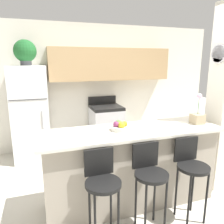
# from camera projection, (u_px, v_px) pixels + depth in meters

# --- Properties ---
(ground_plane) EXTENTS (14.00, 14.00, 0.00)m
(ground_plane) POSITION_uv_depth(u_px,v_px,m) (131.00, 201.00, 2.88)
(ground_plane) COLOR beige
(wall_back) EXTENTS (5.60, 0.38, 2.55)m
(wall_back) POSITION_uv_depth(u_px,v_px,m) (98.00, 78.00, 4.58)
(wall_back) COLOR silver
(wall_back) RESTS_ON ground_plane
(counter_bar) EXTENTS (2.25, 0.67, 0.99)m
(counter_bar) POSITION_uv_depth(u_px,v_px,m) (131.00, 167.00, 2.76)
(counter_bar) COLOR gray
(counter_bar) RESTS_ON ground_plane
(refrigerator) EXTENTS (0.64, 0.66, 1.73)m
(refrigerator) POSITION_uv_depth(u_px,v_px,m) (30.00, 114.00, 4.01)
(refrigerator) COLOR white
(refrigerator) RESTS_ON ground_plane
(stove_range) EXTENTS (0.61, 0.63, 1.07)m
(stove_range) POSITION_uv_depth(u_px,v_px,m) (106.00, 127.00, 4.57)
(stove_range) COLOR silver
(stove_range) RESTS_ON ground_plane
(bar_stool_left) EXTENTS (0.36, 0.36, 0.95)m
(bar_stool_left) POSITION_uv_depth(u_px,v_px,m) (102.00, 184.00, 2.13)
(bar_stool_left) COLOR black
(bar_stool_left) RESTS_ON ground_plane
(bar_stool_mid) EXTENTS (0.36, 0.36, 0.95)m
(bar_stool_mid) POSITION_uv_depth(u_px,v_px,m) (150.00, 175.00, 2.29)
(bar_stool_mid) COLOR black
(bar_stool_mid) RESTS_ON ground_plane
(bar_stool_right) EXTENTS (0.36, 0.36, 0.95)m
(bar_stool_right) POSITION_uv_depth(u_px,v_px,m) (191.00, 168.00, 2.45)
(bar_stool_right) COLOR black
(bar_stool_right) RESTS_ON ground_plane
(potted_plant_on_fridge) EXTENTS (0.38, 0.38, 0.44)m
(potted_plant_on_fridge) POSITION_uv_depth(u_px,v_px,m) (25.00, 52.00, 3.76)
(potted_plant_on_fridge) COLOR #4C4C51
(potted_plant_on_fridge) RESTS_ON refrigerator
(orchid_vase) EXTENTS (0.15, 0.15, 0.41)m
(orchid_vase) POSITION_uv_depth(u_px,v_px,m) (198.00, 116.00, 2.88)
(orchid_vase) COLOR tan
(orchid_vase) RESTS_ON counter_bar
(fruit_bowl) EXTENTS (0.23, 0.23, 0.12)m
(fruit_bowl) POSITION_uv_depth(u_px,v_px,m) (120.00, 127.00, 2.62)
(fruit_bowl) COLOR silver
(fruit_bowl) RESTS_ON counter_bar
(trash_bin) EXTENTS (0.28, 0.28, 0.38)m
(trash_bin) POSITION_uv_depth(u_px,v_px,m) (63.00, 149.00, 4.12)
(trash_bin) COLOR black
(trash_bin) RESTS_ON ground_plane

